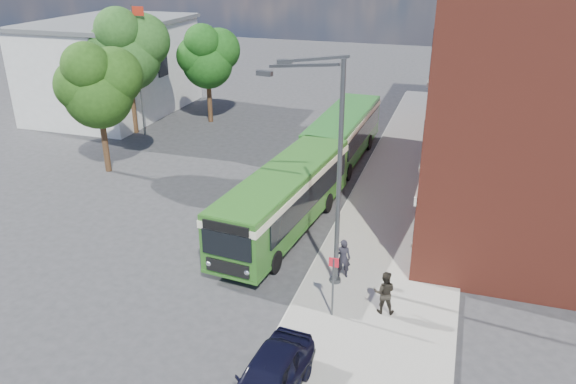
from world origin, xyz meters
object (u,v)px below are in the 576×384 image
(street_lamp, at_px, (330,173))
(bus_rear, at_px, (343,132))
(parked_car, at_px, (269,379))
(bus_front, at_px, (285,195))

(street_lamp, xyz_separation_m, bus_rear, (-2.59, 14.44, -2.96))
(street_lamp, height_order, parked_car, street_lamp)
(bus_front, bearing_deg, bus_rear, 87.52)
(bus_front, xyz_separation_m, bus_rear, (0.45, 10.50, -0.00))
(bus_front, height_order, bus_rear, same)
(bus_rear, height_order, parked_car, bus_rear)
(parked_car, bearing_deg, bus_rear, 101.79)
(bus_front, xyz_separation_m, parked_car, (3.01, -10.71, -0.97))
(bus_front, bearing_deg, street_lamp, -52.23)
(street_lamp, height_order, bus_rear, street_lamp)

